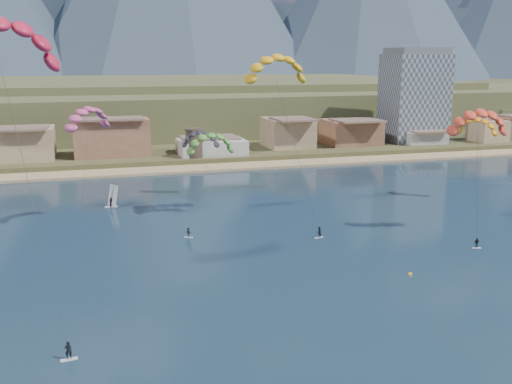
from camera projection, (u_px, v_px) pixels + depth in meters
ground at (338, 347)px, 62.02m from camera, size 2400.00×2400.00×0.00m
beach at (183, 169)px, 161.23m from camera, size 2200.00×12.00×0.90m
land at (112, 90)px, 586.45m from camera, size 2200.00×900.00×4.00m
foothills at (187, 103)px, 283.74m from camera, size 940.00×210.00×18.00m
town at (33, 139)px, 163.68m from camera, size 400.00×24.00×12.00m
apartment_tower at (414, 96)px, 200.85m from camera, size 20.00×16.00×32.00m
watchtower at (195, 143)px, 168.70m from camera, size 5.82×5.82×8.60m
kitesurfer_yellow at (277, 65)px, 106.77m from camera, size 12.73×18.47×33.35m
kitesurfer_orange at (479, 118)px, 98.27m from camera, size 11.35×11.73×23.13m
kitesurfer_green at (210, 141)px, 110.25m from camera, size 12.42×15.39×19.83m
distant_kite_pink at (88, 114)px, 103.13m from camera, size 9.58×9.04×23.37m
distant_kite_dark at (201, 136)px, 128.35m from camera, size 9.30×6.91×16.56m
distant_kite_orange at (477, 123)px, 124.53m from camera, size 8.90×8.61×19.58m
windsurfer at (112, 200)px, 120.51m from camera, size 2.62×2.85×4.59m
buoy at (410, 274)px, 82.62m from camera, size 0.61×0.61×0.61m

